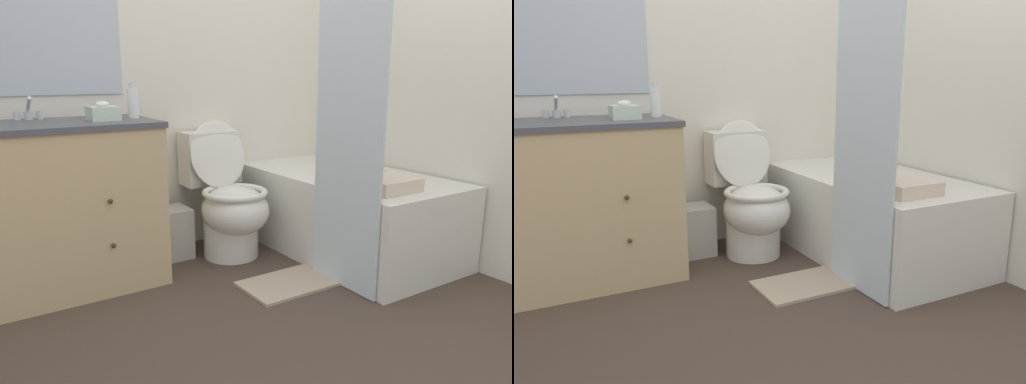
# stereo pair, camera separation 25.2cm
# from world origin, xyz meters

# --- Properties ---
(ground_plane) EXTENTS (14.00, 14.00, 0.00)m
(ground_plane) POSITION_xyz_m (0.00, 0.00, 0.00)
(ground_plane) COLOR #47382D
(wall_back) EXTENTS (8.00, 0.06, 2.50)m
(wall_back) POSITION_xyz_m (-0.01, 1.59, 1.25)
(wall_back) COLOR silver
(wall_back) RESTS_ON ground_plane
(wall_right) EXTENTS (0.05, 2.56, 2.50)m
(wall_right) POSITION_xyz_m (1.35, 0.78, 1.25)
(wall_right) COLOR silver
(wall_right) RESTS_ON ground_plane
(vanity_cabinet) EXTENTS (1.14, 0.60, 0.87)m
(vanity_cabinet) POSITION_xyz_m (-0.76, 1.28, 0.44)
(vanity_cabinet) COLOR tan
(vanity_cabinet) RESTS_ON ground_plane
(sink_faucet) EXTENTS (0.14, 0.12, 0.12)m
(sink_faucet) POSITION_xyz_m (-0.76, 1.47, 0.91)
(sink_faucet) COLOR silver
(sink_faucet) RESTS_ON vanity_cabinet
(toilet) EXTENTS (0.40, 0.62, 0.82)m
(toilet) POSITION_xyz_m (0.28, 1.22, 0.33)
(toilet) COLOR silver
(toilet) RESTS_ON ground_plane
(bathtub) EXTENTS (0.76, 1.37, 0.50)m
(bathtub) POSITION_xyz_m (0.94, 0.87, 0.25)
(bathtub) COLOR silver
(bathtub) RESTS_ON ground_plane
(shower_curtain) EXTENTS (0.01, 0.48, 2.01)m
(shower_curtain) POSITION_xyz_m (0.55, 0.48, 1.01)
(shower_curtain) COLOR silver
(shower_curtain) RESTS_ON ground_plane
(wastebasket) EXTENTS (0.26, 0.22, 0.31)m
(wastebasket) POSITION_xyz_m (-0.06, 1.37, 0.15)
(wastebasket) COLOR #B7B2A8
(wastebasket) RESTS_ON ground_plane
(tissue_box) EXTENTS (0.15, 0.14, 0.10)m
(tissue_box) POSITION_xyz_m (-0.44, 1.24, 0.91)
(tissue_box) COLOR silver
(tissue_box) RESTS_ON vanity_cabinet
(soap_dispenser) EXTENTS (0.06, 0.06, 0.19)m
(soap_dispenser) POSITION_xyz_m (-0.27, 1.28, 0.96)
(soap_dispenser) COLOR white
(soap_dispenser) RESTS_ON vanity_cabinet
(bath_towel_folded) EXTENTS (0.28, 0.24, 0.07)m
(bath_towel_folded) POSITION_xyz_m (0.80, 0.42, 0.54)
(bath_towel_folded) COLOR beige
(bath_towel_folded) RESTS_ON bathtub
(bath_mat) EXTENTS (0.54, 0.32, 0.02)m
(bath_mat) POSITION_xyz_m (0.34, 0.64, 0.01)
(bath_mat) COLOR tan
(bath_mat) RESTS_ON ground_plane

